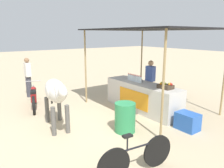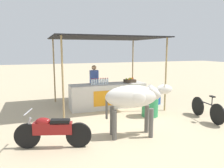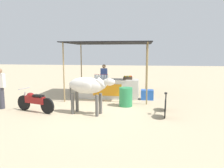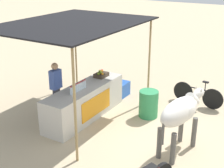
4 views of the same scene
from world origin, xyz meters
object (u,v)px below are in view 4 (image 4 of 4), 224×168
(vendor_behind_counter, at_px, (56,89))
(cow, at_px, (181,112))
(fruit_crate, at_px, (101,74))
(bicycle_leaning, at_px, (198,95))
(cooler_box, at_px, (121,89))
(water_barrel, at_px, (149,104))
(stall_counter, at_px, (85,102))

(vendor_behind_counter, xyz_separation_m, cow, (0.07, -3.73, 0.18))
(cow, bearing_deg, vendor_behind_counter, 91.08)
(fruit_crate, distance_m, bicycle_leaning, 3.15)
(vendor_behind_counter, relative_size, cooler_box, 2.75)
(water_barrel, bearing_deg, cooler_box, 57.84)
(fruit_crate, relative_size, cooler_box, 0.73)
(fruit_crate, bearing_deg, cooler_box, -9.16)
(fruit_crate, bearing_deg, cow, -112.54)
(fruit_crate, distance_m, cow, 3.28)
(water_barrel, distance_m, cow, 2.01)
(cooler_box, bearing_deg, stall_counter, 177.12)
(cow, bearing_deg, stall_counter, 84.47)
(cooler_box, bearing_deg, vendor_behind_counter, 159.63)
(stall_counter, height_order, cooler_box, stall_counter)
(cow, bearing_deg, cooler_box, 52.36)
(vendor_behind_counter, height_order, cow, vendor_behind_counter)
(stall_counter, bearing_deg, cow, -95.53)
(vendor_behind_counter, xyz_separation_m, bicycle_leaning, (2.92, -3.32, -0.50))
(stall_counter, bearing_deg, cooler_box, -2.88)
(cow, distance_m, bicycle_leaning, 2.96)
(fruit_crate, bearing_deg, water_barrel, -88.88)
(cow, bearing_deg, water_barrel, 47.35)
(stall_counter, xyz_separation_m, fruit_crate, (0.97, 0.06, 0.55))
(vendor_behind_counter, distance_m, bicycle_leaning, 4.45)
(water_barrel, xyz_separation_m, bicycle_leaning, (1.56, -1.00, -0.05))
(fruit_crate, bearing_deg, vendor_behind_counter, 152.39)
(cooler_box, distance_m, water_barrel, 1.75)
(vendor_behind_counter, height_order, bicycle_leaning, vendor_behind_counter)
(cooler_box, height_order, bicycle_leaning, bicycle_leaning)
(cooler_box, relative_size, cow, 0.32)
(stall_counter, height_order, fruit_crate, fruit_crate)
(fruit_crate, height_order, vendor_behind_counter, vendor_behind_counter)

